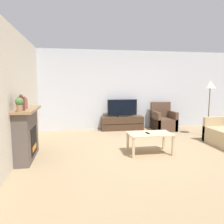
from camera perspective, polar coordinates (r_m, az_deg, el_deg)
ground_plane at (r=5.24m, az=10.35°, el=-10.27°), size 24.00×24.00×0.00m
wall_back at (r=7.67m, az=3.33°, el=5.75°), size 12.00×0.06×2.70m
wall_left at (r=4.82m, az=-24.08°, el=4.01°), size 0.06×12.00×2.70m
fireplace at (r=4.94m, az=-21.43°, el=-5.16°), size 0.41×1.28×1.08m
mantel_vase_left at (r=4.47m, az=-22.60°, el=2.16°), size 0.13×0.13×0.31m
mantel_vase_centre_left at (r=4.75m, az=-21.84°, el=2.18°), size 0.11×0.11×0.25m
potted_plant at (r=4.31m, az=-23.07°, el=2.05°), size 0.15×0.15×0.26m
tv_stand at (r=7.49m, az=2.69°, el=-2.91°), size 1.43×0.41×0.46m
tv at (r=7.42m, az=2.72°, el=0.90°), size 1.02×0.18×0.58m
armchair at (r=7.69m, az=13.22°, el=-2.31°), size 0.70×0.76×0.93m
coffee_table at (r=5.05m, az=9.86°, el=-6.16°), size 0.98×0.58×0.47m
remote at (r=4.99m, az=9.28°, el=-5.44°), size 0.05×0.15×0.02m
floor_lamp at (r=7.02m, az=24.24°, el=5.60°), size 0.32×0.32×1.67m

